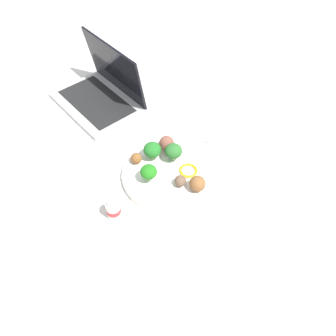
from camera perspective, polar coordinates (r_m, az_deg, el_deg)
The scene contains 15 objects.
ground_plane at distance 1.04m, azimuth 0.00°, elevation -1.28°, with size 4.00×4.00×0.00m, color silver.
plate at distance 1.04m, azimuth 0.00°, elevation -1.00°, with size 0.28×0.28×0.02m, color white.
broccoli_floret_front_left at distance 1.05m, azimuth -2.61°, elevation 3.04°, with size 0.06×0.06×0.06m.
broccoli_floret_mid_left at distance 0.99m, azimuth -3.25°, elevation -0.66°, with size 0.05×0.05×0.06m.
broccoli_floret_back_right at distance 1.04m, azimuth 0.93°, elevation 2.84°, with size 0.05×0.05×0.06m.
meatball_back_right at distance 1.05m, azimuth -5.31°, elevation 1.63°, with size 0.03×0.03×0.03m, color brown.
meatball_near_rim at distance 0.99m, azimuth 2.05°, elevation -2.17°, with size 0.03×0.03×0.03m, color brown.
meatball_back_left at distance 0.98m, azimuth 4.94°, elevation -2.60°, with size 0.05×0.05×0.05m, color brown.
meatball_mid_left at distance 1.08m, azimuth -0.25°, elevation 4.16°, with size 0.05×0.05×0.05m, color brown.
pepper_ring_front_left at distance 1.03m, azimuth 3.43°, elevation -0.41°, with size 0.06×0.06×0.01m, color yellow.
napkin at distance 1.19m, azimuth 7.32°, elevation 6.51°, with size 0.17×0.12×0.01m, color white.
fork at distance 1.20m, azimuth 6.76°, elevation 7.22°, with size 0.12×0.02×0.01m.
knife at distance 1.19m, azimuth 8.28°, elevation 6.54°, with size 0.15×0.02×0.01m.
yogurt_bottle at distance 0.95m, azimuth -9.10°, elevation -6.75°, with size 0.04×0.04×0.07m.
laptop at distance 1.30m, azimuth -11.01°, elevation 12.21°, with size 0.29×0.36×0.21m.
Camera 1 is at (-0.53, -0.39, 0.81)m, focal length 36.56 mm.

